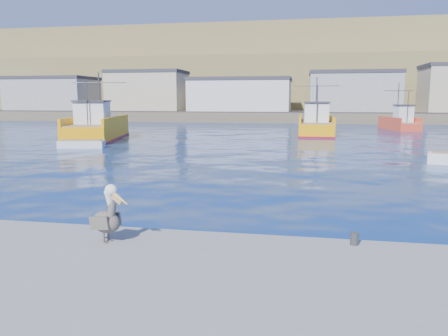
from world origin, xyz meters
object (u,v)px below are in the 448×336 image
at_px(trawler_yellow_b, 316,125).
at_px(pelican, 107,217).
at_px(boat_orange, 400,122).
at_px(skiff_left, 82,145).
at_px(trawler_yellow_a, 97,128).

xyz_separation_m(trawler_yellow_b, pelican, (-5.88, -40.02, 0.12)).
height_order(trawler_yellow_b, boat_orange, trawler_yellow_b).
relative_size(trawler_yellow_b, skiff_left, 2.81).
relative_size(skiff_left, pelican, 2.60).
relative_size(boat_orange, pelican, 5.21).
xyz_separation_m(trawler_yellow_a, boat_orange, (31.89, 19.02, -0.10)).
bearing_deg(skiff_left, boat_orange, 41.41).
bearing_deg(boat_orange, skiff_left, -138.59).
bearing_deg(trawler_yellow_a, pelican, -63.10).
bearing_deg(trawler_yellow_a, boat_orange, 30.81).
height_order(trawler_yellow_a, pelican, trawler_yellow_a).
distance_m(trawler_yellow_a, pelican, 33.80).
xyz_separation_m(boat_orange, skiff_left, (-29.71, -26.20, -0.73)).
distance_m(skiff_left, pelican, 26.45).
distance_m(trawler_yellow_b, boat_orange, 14.08).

